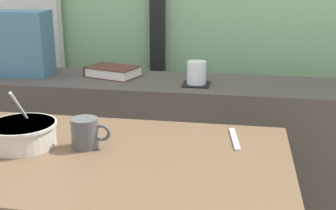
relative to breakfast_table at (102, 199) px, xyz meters
name	(u,v)px	position (x,y,z in m)	size (l,w,h in m)	color
dark_console_ledge	(143,173)	(-0.02, 0.59, -0.20)	(2.80, 0.34, 0.80)	#423D38
breakfast_table	(102,199)	(0.00, 0.00, 0.00)	(1.02, 0.61, 0.74)	brown
coaster_square	(196,84)	(0.20, 0.55, 0.20)	(0.10, 0.10, 0.01)	black
juice_glass	(196,73)	(0.20, 0.55, 0.24)	(0.07, 0.07, 0.09)	white
closed_book	(113,71)	(-0.15, 0.64, 0.22)	(0.23, 0.19, 0.04)	#47231E
throw_pillow	(10,43)	(-0.57, 0.59, 0.33)	(0.32, 0.14, 0.26)	#426B84
soup_bowl	(22,134)	(-0.24, 0.03, 0.17)	(0.20, 0.20, 0.16)	beige
fork_utensil	(235,139)	(0.35, 0.17, 0.14)	(0.02, 0.17, 0.01)	silver
ceramic_mug	(85,133)	(-0.05, 0.04, 0.18)	(0.11, 0.08, 0.08)	#4C4C4C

